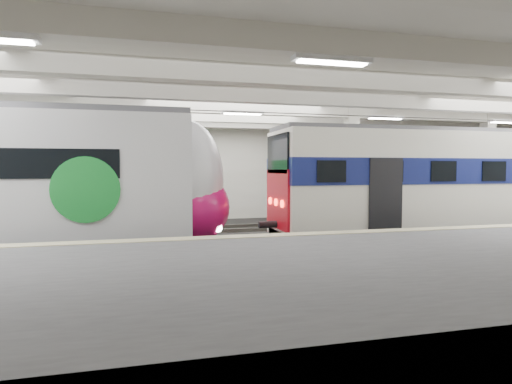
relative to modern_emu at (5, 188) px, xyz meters
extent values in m
cube|color=black|center=(7.51, 0.00, -2.32)|extent=(36.00, 24.00, 0.10)
cube|color=silver|center=(7.51, 0.00, 3.28)|extent=(36.00, 24.00, 0.20)
cube|color=beige|center=(7.51, 10.00, 0.48)|extent=(30.00, 0.10, 5.50)
cube|color=beige|center=(7.51, -10.00, 0.48)|extent=(30.00, 0.10, 5.50)
cube|color=#505052|center=(7.51, -6.50, -1.72)|extent=(30.00, 7.00, 1.10)
cube|color=beige|center=(7.51, -3.25, -1.16)|extent=(30.00, 0.50, 0.02)
cube|color=beige|center=(4.51, 3.00, 0.48)|extent=(0.50, 0.50, 5.50)
cube|color=beige|center=(12.51, 3.00, 0.48)|extent=(0.50, 0.50, 5.50)
cube|color=beige|center=(19.51, 3.00, 0.48)|extent=(0.50, 0.50, 5.50)
cube|color=beige|center=(7.51, 0.00, 2.98)|extent=(30.00, 18.00, 0.50)
cube|color=#59544C|center=(7.51, 0.00, -2.19)|extent=(30.00, 1.52, 0.16)
cube|color=#59544C|center=(7.51, 5.50, -2.19)|extent=(30.00, 1.52, 0.16)
cylinder|color=black|center=(7.51, 0.00, 2.43)|extent=(30.00, 0.03, 0.03)
cylinder|color=black|center=(7.51, 5.50, 2.43)|extent=(30.00, 0.03, 0.03)
cube|color=white|center=(7.51, -2.00, 2.65)|extent=(26.00, 8.40, 0.12)
ellipsoid|color=silver|center=(5.24, 0.00, 0.19)|extent=(2.31, 2.85, 3.84)
ellipsoid|color=#BF0F57|center=(5.36, 0.00, -0.67)|extent=(2.45, 2.91, 2.35)
cylinder|color=#1A9333|center=(2.37, -1.49, -0.01)|extent=(1.81, 0.06, 1.81)
cube|color=white|center=(14.69, 0.00, 0.05)|extent=(12.75, 2.80, 3.63)
cube|color=navy|center=(14.69, 0.00, 0.48)|extent=(12.79, 2.86, 0.88)
cube|color=#B70C19|center=(8.27, 0.00, -0.46)|extent=(0.08, 2.38, 2.00)
cube|color=black|center=(8.27, 0.00, 1.06)|extent=(0.08, 2.24, 1.31)
cube|color=#4C4C51|center=(14.69, 0.00, 1.94)|extent=(12.75, 2.18, 0.16)
cube|color=black|center=(14.69, 0.00, -1.92)|extent=(12.75, 1.96, 0.70)
cube|color=silver|center=(-0.49, 5.50, 0.09)|extent=(13.77, 3.11, 3.72)
cube|color=#1A9333|center=(-0.49, 5.50, 0.58)|extent=(13.81, 3.17, 0.78)
cube|color=#4C4C51|center=(-0.49, 5.50, 2.05)|extent=(13.75, 2.62, 0.16)
cube|color=black|center=(-0.49, 5.50, -1.97)|extent=(13.76, 2.82, 0.60)
camera|label=1|loc=(3.98, -13.80, 0.56)|focal=30.00mm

